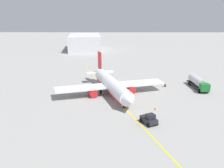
# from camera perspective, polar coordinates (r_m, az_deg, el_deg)

# --- Properties ---
(ground_plane) EXTENTS (400.00, 400.00, 0.00)m
(ground_plane) POSITION_cam_1_polar(r_m,az_deg,el_deg) (67.54, 0.00, -2.44)
(ground_plane) COLOR #9E9B96
(airplane) EXTENTS (30.01, 29.65, 9.50)m
(airplane) POSITION_cam_1_polar(r_m,az_deg,el_deg) (67.24, -0.13, -0.24)
(airplane) COLOR white
(airplane) RESTS_ON ground
(fuel_tanker) EXTENTS (11.47, 3.44, 3.15)m
(fuel_tanker) POSITION_cam_1_polar(r_m,az_deg,el_deg) (76.79, 18.75, 0.34)
(fuel_tanker) COLOR #2D2D33
(fuel_tanker) RESTS_ON ground
(pushback_tug) EXTENTS (4.12, 3.60, 2.20)m
(pushback_tug) POSITION_cam_1_polar(r_m,az_deg,el_deg) (50.96, 8.34, -7.82)
(pushback_tug) COLOR #232328
(pushback_tug) RESTS_ON ground
(refueling_worker) EXTENTS (0.41, 0.55, 1.71)m
(refueling_worker) POSITION_cam_1_polar(r_m,az_deg,el_deg) (75.90, 11.86, -0.03)
(refueling_worker) COLOR navy
(refueling_worker) RESTS_ON ground
(safety_cone_nose) EXTENTS (0.51, 0.51, 0.56)m
(safety_cone_nose) POSITION_cam_1_polar(r_m,az_deg,el_deg) (58.46, 9.66, -5.42)
(safety_cone_nose) COLOR #F2590F
(safety_cone_nose) RESTS_ON ground
(distant_hangar) EXTENTS (28.73, 19.65, 8.48)m
(distant_hangar) POSITION_cam_1_polar(r_m,az_deg,el_deg) (145.39, -6.17, 9.26)
(distant_hangar) COLOR silver
(distant_hangar) RESTS_ON ground
(taxi_line_marking) EXTENTS (67.53, 21.32, 0.01)m
(taxi_line_marking) POSITION_cam_1_polar(r_m,az_deg,el_deg) (67.54, 0.00, -2.44)
(taxi_line_marking) COLOR yellow
(taxi_line_marking) RESTS_ON ground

